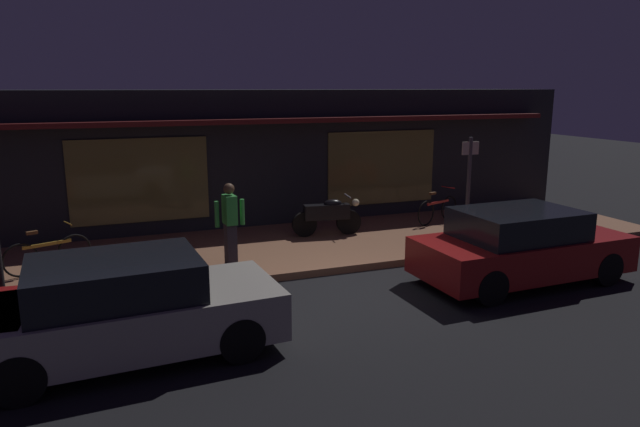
{
  "coord_description": "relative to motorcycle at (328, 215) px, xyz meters",
  "views": [
    {
      "loc": [
        -4.04,
        -9.17,
        3.66
      ],
      "look_at": [
        0.38,
        2.4,
        0.95
      ],
      "focal_mm": 32.45,
      "sensor_mm": 36.0,
      "label": 1
    }
  ],
  "objects": [
    {
      "name": "bicycle_parked",
      "position": [
        -6.12,
        -0.69,
        -0.14
      ],
      "size": [
        1.56,
        0.68,
        0.91
      ],
      "color": "black",
      "rests_on": "sidewalk_slab"
    },
    {
      "name": "bicycle_extra",
      "position": [
        3.19,
        0.19,
        -0.14
      ],
      "size": [
        1.56,
        0.67,
        0.91
      ],
      "color": "black",
      "rests_on": "sidewalk_slab"
    },
    {
      "name": "motorcycle",
      "position": [
        0.0,
        0.0,
        0.0
      ],
      "size": [
        1.7,
        0.57,
        0.97
      ],
      "color": "black",
      "rests_on": "sidewalk_slab"
    },
    {
      "name": "sign_post",
      "position": [
        2.9,
        -1.51,
        0.86
      ],
      "size": [
        0.44,
        0.09,
        2.4
      ],
      "color": "#47474C",
      "rests_on": "sidewalk_slab"
    },
    {
      "name": "ground_plane",
      "position": [
        -0.99,
        -3.45,
        -0.65
      ],
      "size": [
        60.0,
        60.0,
        0.0
      ],
      "primitive_type": "plane",
      "color": "black"
    },
    {
      "name": "storefront_building",
      "position": [
        -0.99,
        2.94,
        1.16
      ],
      "size": [
        18.0,
        3.3,
        3.6
      ],
      "color": "black",
      "rests_on": "ground_plane"
    },
    {
      "name": "person_photographer",
      "position": [
        -2.71,
        -1.52,
        0.38
      ],
      "size": [
        0.61,
        0.39,
        1.67
      ],
      "color": "#28232D",
      "rests_on": "sidewalk_slab"
    },
    {
      "name": "sidewalk_slab",
      "position": [
        -0.99,
        -0.45,
        -0.57
      ],
      "size": [
        18.0,
        4.0,
        0.15
      ],
      "primitive_type": "cube",
      "color": "brown",
      "rests_on": "ground_plane"
    },
    {
      "name": "parked_car_far",
      "position": [
        -4.87,
        -4.73,
        0.06
      ],
      "size": [
        4.19,
        1.97,
        1.42
      ],
      "color": "black",
      "rests_on": "ground_plane"
    },
    {
      "name": "parked_car_across",
      "position": [
        2.31,
        -4.09,
        0.06
      ],
      "size": [
        4.15,
        1.88,
        1.42
      ],
      "color": "black",
      "rests_on": "ground_plane"
    }
  ]
}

